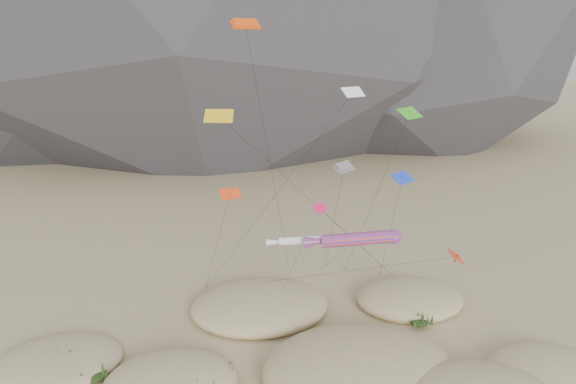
% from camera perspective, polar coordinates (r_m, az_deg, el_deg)
% --- Properties ---
extents(dunes, '(52.90, 37.49, 3.97)m').
position_cam_1_polar(dunes, '(50.21, 3.22, -18.44)').
color(dunes, '#CCB789').
rests_on(dunes, ground).
extents(dune_grass, '(42.60, 27.59, 1.46)m').
position_cam_1_polar(dune_grass, '(49.62, 4.09, -18.84)').
color(dune_grass, black).
rests_on(dune_grass, ground).
extents(kite_stakes, '(22.82, 6.45, 0.30)m').
position_cam_1_polar(kite_stakes, '(67.55, 1.81, -9.33)').
color(kite_stakes, '#3F2D1E').
rests_on(kite_stakes, ground).
extents(rainbow_tube_kite, '(8.42, 19.63, 12.41)m').
position_cam_1_polar(rainbow_tube_kite, '(50.01, 6.78, -4.79)').
color(rainbow_tube_kite, '#F9421A').
rests_on(rainbow_tube_kite, ground).
extents(white_tube_kite, '(5.92, 11.60, 11.59)m').
position_cam_1_polar(white_tube_kite, '(50.66, 1.37, -4.97)').
color(white_tube_kite, silver).
rests_on(white_tube_kite, ground).
extents(orange_parafoil, '(8.90, 15.87, 30.17)m').
position_cam_1_polar(orange_parafoil, '(49.57, -4.24, 16.13)').
color(orange_parafoil, '#D8420B').
rests_on(orange_parafoil, ground).
extents(multi_parafoil, '(5.50, 19.08, 18.01)m').
position_cam_1_polar(multi_parafoil, '(50.11, 5.71, 2.34)').
color(multi_parafoil, '#E55818').
rests_on(multi_parafoil, ground).
extents(delta_kites, '(23.54, 19.60, 24.23)m').
position_cam_1_polar(delta_kites, '(51.91, 6.17, 2.67)').
color(delta_kites, red).
rests_on(delta_kites, ground).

